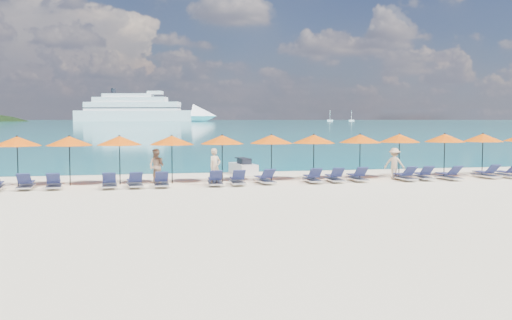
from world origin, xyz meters
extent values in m
plane|color=beige|center=(0.00, 0.00, 0.00)|extent=(1400.00, 1400.00, 0.00)
cube|color=#1FA9B2|center=(0.00, 660.00, 0.01)|extent=(1600.00, 1300.00, 0.01)
cube|color=white|center=(-4.99, 537.00, 5.15)|extent=(114.34, 52.38, 10.29)
cone|color=white|center=(60.05, 517.40, 5.15)|extent=(28.21, 28.21, 22.64)
cube|color=white|center=(-6.96, 537.60, 14.41)|extent=(91.77, 42.89, 8.23)
cube|color=white|center=(-8.93, 538.19, 20.58)|extent=(71.66, 35.04, 5.15)
cube|color=white|center=(-10.90, 538.79, 24.70)|extent=(49.09, 25.55, 3.60)
cube|color=black|center=(-6.96, 537.60, 12.87)|extent=(92.91, 43.41, 0.93)
cube|color=black|center=(-6.96, 537.60, 16.47)|extent=(90.62, 42.36, 0.93)
cylinder|color=black|center=(-24.50, 542.89, 28.82)|extent=(4.53, 4.53, 5.66)
cube|color=white|center=(189.77, 531.90, 0.80)|extent=(6.01, 2.00, 1.60)
cylinder|color=white|center=(189.77, 531.90, 6.01)|extent=(0.36, 0.36, 10.01)
cube|color=white|center=(213.91, 533.98, 0.77)|extent=(5.76, 1.92, 1.54)
cylinder|color=white|center=(213.91, 533.98, 5.76)|extent=(0.35, 0.35, 9.60)
cube|color=silver|center=(0.50, 8.69, 0.31)|extent=(1.22, 2.56, 0.56)
cube|color=black|center=(0.53, 8.48, 0.72)|extent=(0.64, 1.08, 0.36)
cylinder|color=black|center=(0.43, 9.30, 0.87)|extent=(0.57, 0.13, 0.06)
imported|color=tan|center=(-1.68, 4.00, 0.84)|extent=(0.74, 0.67, 1.69)
imported|color=tan|center=(-4.23, 5.19, 0.81)|extent=(0.90, 0.84, 1.62)
imported|color=tan|center=(7.39, 4.72, 0.78)|extent=(1.10, 0.95, 1.57)
cylinder|color=black|center=(-10.27, 5.36, 1.10)|extent=(0.05, 0.05, 2.20)
cone|color=#DF5006|center=(-10.27, 5.36, 2.02)|extent=(2.10, 2.10, 0.42)
sphere|color=black|center=(-10.27, 5.36, 2.24)|extent=(0.08, 0.08, 0.08)
cylinder|color=black|center=(-8.06, 5.27, 1.10)|extent=(0.05, 0.05, 2.20)
cone|color=#DF5006|center=(-8.06, 5.27, 2.02)|extent=(2.10, 2.10, 0.42)
sphere|color=black|center=(-8.06, 5.27, 2.24)|extent=(0.08, 0.08, 0.08)
cylinder|color=black|center=(-5.88, 5.31, 1.10)|extent=(0.05, 0.05, 2.20)
cone|color=#DF5006|center=(-5.88, 5.31, 2.02)|extent=(2.10, 2.10, 0.42)
sphere|color=black|center=(-5.88, 5.31, 2.24)|extent=(0.08, 0.08, 0.08)
cylinder|color=black|center=(-3.52, 5.15, 1.10)|extent=(0.05, 0.05, 2.20)
cone|color=#DF5006|center=(-3.52, 5.15, 2.02)|extent=(2.10, 2.10, 0.42)
sphere|color=black|center=(-3.52, 5.15, 2.24)|extent=(0.08, 0.08, 0.08)
cylinder|color=black|center=(-1.14, 5.36, 1.10)|extent=(0.05, 0.05, 2.20)
cone|color=#DF5006|center=(-1.14, 5.36, 2.02)|extent=(2.10, 2.10, 0.42)
sphere|color=black|center=(-1.14, 5.36, 2.24)|extent=(0.08, 0.08, 0.08)
cylinder|color=black|center=(1.27, 5.38, 1.10)|extent=(0.05, 0.05, 2.20)
cone|color=#DF5006|center=(1.27, 5.38, 2.02)|extent=(2.10, 2.10, 0.42)
sphere|color=black|center=(1.27, 5.38, 2.24)|extent=(0.08, 0.08, 0.08)
cylinder|color=black|center=(3.38, 5.28, 1.10)|extent=(0.05, 0.05, 2.20)
cone|color=#DF5006|center=(3.38, 5.28, 2.02)|extent=(2.10, 2.10, 0.42)
sphere|color=black|center=(3.38, 5.28, 2.24)|extent=(0.08, 0.08, 0.08)
cylinder|color=black|center=(5.82, 5.34, 1.10)|extent=(0.05, 0.05, 2.20)
cone|color=#DF5006|center=(5.82, 5.34, 2.02)|extent=(2.10, 2.10, 0.42)
sphere|color=black|center=(5.82, 5.34, 2.24)|extent=(0.08, 0.08, 0.08)
cylinder|color=black|center=(7.98, 5.41, 1.10)|extent=(0.05, 0.05, 2.20)
cone|color=#DF5006|center=(7.98, 5.41, 2.02)|extent=(2.10, 2.10, 0.42)
sphere|color=black|center=(7.98, 5.41, 2.24)|extent=(0.08, 0.08, 0.08)
cylinder|color=black|center=(10.42, 5.26, 1.10)|extent=(0.05, 0.05, 2.20)
cone|color=#DF5006|center=(10.42, 5.26, 2.02)|extent=(2.10, 2.10, 0.42)
sphere|color=black|center=(10.42, 5.26, 2.24)|extent=(0.08, 0.08, 0.08)
cylinder|color=black|center=(12.62, 5.26, 1.10)|extent=(0.05, 0.05, 2.20)
cone|color=#DF5006|center=(12.62, 5.26, 2.02)|extent=(2.10, 2.10, 0.42)
sphere|color=black|center=(12.62, 5.26, 2.24)|extent=(0.08, 0.08, 0.08)
cube|color=silver|center=(-9.76, 4.23, 0.14)|extent=(0.68, 1.72, 0.06)
cube|color=#1E244D|center=(-9.77, 4.48, 0.30)|extent=(0.59, 1.12, 0.04)
cube|color=#1E244D|center=(-9.74, 3.68, 0.55)|extent=(0.57, 0.56, 0.43)
cube|color=silver|center=(-8.62, 4.14, 0.14)|extent=(0.79, 1.75, 0.06)
cube|color=#1E244D|center=(-8.64, 4.38, 0.30)|extent=(0.66, 1.15, 0.04)
cube|color=#1E244D|center=(-8.56, 3.59, 0.55)|extent=(0.60, 0.59, 0.43)
cube|color=silver|center=(-6.29, 3.89, 0.14)|extent=(0.66, 1.71, 0.06)
cube|color=#1E244D|center=(-6.30, 4.14, 0.30)|extent=(0.58, 1.11, 0.04)
cube|color=#1E244D|center=(-6.28, 3.34, 0.55)|extent=(0.56, 0.55, 0.43)
cube|color=silver|center=(-5.22, 3.90, 0.14)|extent=(0.77, 1.75, 0.06)
cube|color=#1E244D|center=(-5.25, 4.15, 0.30)|extent=(0.65, 1.14, 0.04)
cube|color=#1E244D|center=(-5.18, 3.35, 0.55)|extent=(0.60, 0.58, 0.43)
cube|color=silver|center=(-4.08, 3.89, 0.14)|extent=(0.63, 1.70, 0.06)
cube|color=#1E244D|center=(-4.08, 4.14, 0.30)|extent=(0.55, 1.10, 0.04)
cube|color=#1E244D|center=(-4.08, 3.34, 0.55)|extent=(0.55, 0.54, 0.43)
cube|color=silver|center=(-1.69, 3.89, 0.14)|extent=(0.74, 1.74, 0.06)
cube|color=#1E244D|center=(-1.67, 4.14, 0.30)|extent=(0.63, 1.14, 0.04)
cube|color=#1E244D|center=(-1.73, 3.34, 0.55)|extent=(0.59, 0.58, 0.43)
cube|color=silver|center=(-0.67, 3.91, 0.14)|extent=(0.72, 1.73, 0.06)
cube|color=#1E244D|center=(-0.65, 4.16, 0.30)|extent=(0.61, 1.13, 0.04)
cube|color=#1E244D|center=(-0.70, 3.37, 0.55)|extent=(0.58, 0.57, 0.43)
cube|color=silver|center=(0.66, 4.17, 0.14)|extent=(0.79, 1.75, 0.06)
cube|color=#1E244D|center=(0.63, 4.41, 0.30)|extent=(0.66, 1.15, 0.04)
cube|color=#1E244D|center=(0.71, 3.62, 0.55)|extent=(0.60, 0.59, 0.43)
cube|color=silver|center=(2.95, 4.10, 0.14)|extent=(0.72, 1.73, 0.06)
cube|color=#1E244D|center=(2.96, 4.35, 0.30)|extent=(0.61, 1.13, 0.04)
cube|color=#1E244D|center=(2.91, 3.55, 0.55)|extent=(0.58, 0.57, 0.43)
cube|color=silver|center=(4.04, 4.11, 0.14)|extent=(0.76, 1.74, 0.06)
cube|color=#1E244D|center=(4.06, 4.36, 0.30)|extent=(0.64, 1.14, 0.04)
cube|color=#1E244D|center=(3.99, 3.56, 0.55)|extent=(0.59, 0.58, 0.43)
cube|color=silver|center=(5.23, 4.23, 0.14)|extent=(0.69, 1.72, 0.06)
cube|color=#1E244D|center=(5.24, 4.48, 0.30)|extent=(0.59, 1.12, 0.04)
cube|color=#1E244D|center=(5.21, 3.68, 0.55)|extent=(0.57, 0.56, 0.43)
cube|color=silver|center=(7.58, 4.00, 0.14)|extent=(0.66, 1.72, 0.06)
cube|color=#1E244D|center=(7.57, 4.25, 0.30)|extent=(0.58, 1.11, 0.04)
cube|color=#1E244D|center=(7.59, 3.45, 0.55)|extent=(0.56, 0.55, 0.43)
cube|color=silver|center=(8.61, 4.14, 0.14)|extent=(0.79, 1.75, 0.06)
cube|color=#1E244D|center=(8.64, 4.39, 0.30)|extent=(0.66, 1.15, 0.04)
cube|color=#1E244D|center=(8.56, 3.59, 0.55)|extent=(0.60, 0.59, 0.43)
cube|color=silver|center=(9.88, 3.89, 0.14)|extent=(0.71, 1.73, 0.06)
cube|color=#1E244D|center=(9.86, 4.14, 0.30)|extent=(0.61, 1.13, 0.04)
cube|color=#1E244D|center=(9.91, 3.34, 0.55)|extent=(0.58, 0.57, 0.43)
cube|color=silver|center=(12.20, 4.26, 0.14)|extent=(0.64, 1.71, 0.06)
cube|color=#1E244D|center=(12.19, 4.51, 0.30)|extent=(0.56, 1.11, 0.04)
cube|color=#1E244D|center=(12.20, 3.71, 0.55)|extent=(0.56, 0.54, 0.43)
cube|color=silver|center=(13.29, 4.16, 0.14)|extent=(0.74, 1.74, 0.06)
cube|color=#1E244D|center=(13.27, 4.41, 0.30)|extent=(0.63, 1.14, 0.04)
camera|label=1|loc=(-5.20, -21.37, 3.03)|focal=40.00mm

